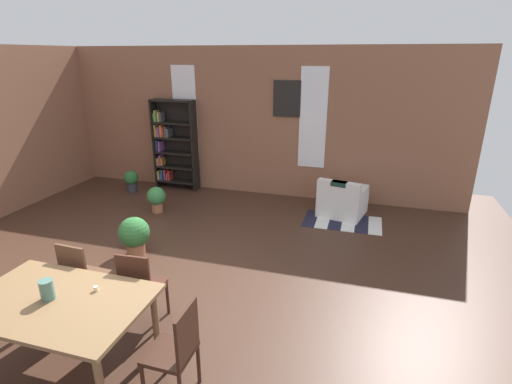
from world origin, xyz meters
TOP-DOWN VIEW (x-y plane):
  - ground_plane at (0.00, 0.00)m, footprint 10.54×10.54m
  - back_wall_brick at (0.00, 4.11)m, footprint 9.09×0.12m
  - window_pane_0 at (-1.42, 4.04)m, footprint 0.55×0.02m
  - window_pane_1 at (1.42, 4.04)m, footprint 0.55×0.02m
  - dining_table at (-0.14, -1.38)m, footprint 1.70×1.07m
  - vase_on_table at (-0.22, -1.38)m, footprint 0.13×0.13m
  - tealight_candle_0 at (0.12, -1.15)m, footprint 0.04×0.04m
  - dining_chair_head_right at (1.08, -1.38)m, footprint 0.40×0.40m
  - dining_chair_far_left at (-0.52, -0.62)m, footprint 0.42×0.42m
  - dining_chair_far_right at (0.25, -0.62)m, footprint 0.42×0.42m
  - bookshelf_tall at (-1.69, 3.87)m, footprint 0.99×0.29m
  - armchair_white at (2.15, 3.30)m, footprint 0.96×0.96m
  - potted_plant_by_shelf at (-0.79, 0.82)m, footprint 0.47×0.47m
  - potted_plant_corner at (-2.50, 3.34)m, footprint 0.31×0.31m
  - potted_plant_window at (-1.33, 2.42)m, footprint 0.36×0.36m
  - striped_rug at (2.21, 2.95)m, footprint 1.41×0.82m
  - framed_picture at (0.87, 4.04)m, footprint 0.56×0.03m

SIDE VIEW (x-z plane):
  - ground_plane at x=0.00m, z-range 0.00..0.00m
  - striped_rug at x=2.21m, z-range 0.00..0.01m
  - potted_plant_corner at x=-2.50m, z-range 0.03..0.51m
  - armchair_white at x=2.15m, z-range -0.10..0.65m
  - potted_plant_window at x=-1.33m, z-range 0.04..0.55m
  - potted_plant_by_shelf at x=-0.79m, z-range 0.03..0.64m
  - dining_chair_head_right at x=1.08m, z-range 0.04..0.99m
  - dining_chair_far_left at x=-0.52m, z-range 0.04..0.99m
  - dining_chair_far_right at x=0.25m, z-range 0.04..0.99m
  - dining_table at x=-0.14m, z-range 0.30..1.07m
  - tealight_candle_0 at x=0.12m, z-range 0.77..0.82m
  - vase_on_table at x=-0.22m, z-range 0.77..0.97m
  - bookshelf_tall at x=-1.69m, z-range 0.00..2.01m
  - back_wall_brick at x=0.00m, z-range 0.00..3.10m
  - window_pane_0 at x=-1.42m, z-range 0.70..2.72m
  - window_pane_1 at x=1.42m, z-range 0.70..2.72m
  - framed_picture at x=0.87m, z-range 1.72..2.44m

